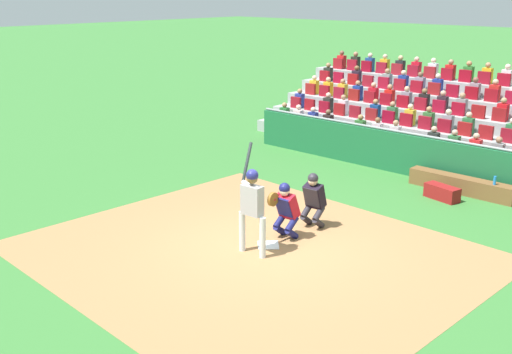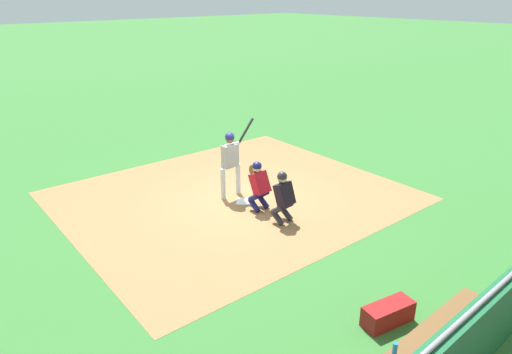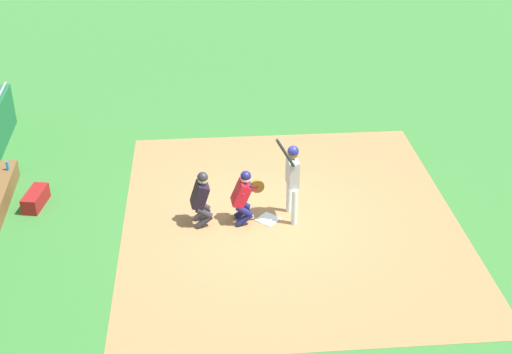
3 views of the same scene
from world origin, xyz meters
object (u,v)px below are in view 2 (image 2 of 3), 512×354
(batter_at_plate, at_px, (231,157))
(water_bottle_on_bench, at_px, (395,350))
(catcher_crouching, at_px, (259,183))
(dugout_bench, at_px, (430,342))
(home_plate_marker, at_px, (245,201))
(home_plate_umpire, at_px, (283,195))
(equipment_duffel_bag, at_px, (388,314))

(batter_at_plate, relative_size, water_bottle_on_bench, 9.74)
(catcher_crouching, bearing_deg, dugout_bench, -103.96)
(home_plate_marker, height_order, home_plate_umpire, home_plate_umpire)
(dugout_bench, bearing_deg, batter_at_plate, 78.54)
(home_plate_marker, xyz_separation_m, batter_at_plate, (-0.03, 0.53, 1.11))
(catcher_crouching, height_order, water_bottle_on_bench, catcher_crouching)
(water_bottle_on_bench, distance_m, equipment_duffel_bag, 1.32)
(batter_at_plate, xyz_separation_m, equipment_duffel_bag, (-1.22, -5.79, -0.94))
(catcher_crouching, bearing_deg, home_plate_umpire, -92.45)
(home_plate_umpire, bearing_deg, water_bottle_on_bench, -116.22)
(water_bottle_on_bench, bearing_deg, home_plate_umpire, 63.78)
(home_plate_umpire, xyz_separation_m, dugout_bench, (-1.34, -4.62, -0.49))
(home_plate_umpire, bearing_deg, dugout_bench, -106.17)
(catcher_crouching, relative_size, dugout_bench, 0.45)
(home_plate_marker, height_order, catcher_crouching, catcher_crouching)
(dugout_bench, relative_size, water_bottle_on_bench, 12.58)
(dugout_bench, xyz_separation_m, equipment_duffel_bag, (0.12, 0.83, -0.04))
(home_plate_marker, distance_m, dugout_bench, 6.25)
(home_plate_marker, xyz_separation_m, dugout_bench, (-1.37, -6.09, 0.20))
(batter_at_plate, distance_m, equipment_duffel_bag, 5.99)
(home_plate_marker, distance_m, catcher_crouching, 0.89)
(home_plate_umpire, height_order, equipment_duffel_bag, home_plate_umpire)
(home_plate_umpire, relative_size, water_bottle_on_bench, 5.77)
(batter_at_plate, bearing_deg, home_plate_marker, -86.60)
(home_plate_umpire, relative_size, dugout_bench, 0.46)
(batter_at_plate, xyz_separation_m, dugout_bench, (-1.34, -6.62, -0.90))
(water_bottle_on_bench, bearing_deg, catcher_crouching, 67.40)
(catcher_crouching, bearing_deg, home_plate_marker, 90.66)
(catcher_crouching, bearing_deg, water_bottle_on_bench, -112.60)
(dugout_bench, distance_m, equipment_duffel_bag, 0.84)
(home_plate_marker, bearing_deg, batter_at_plate, 93.40)
(catcher_crouching, distance_m, water_bottle_on_bench, 5.93)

